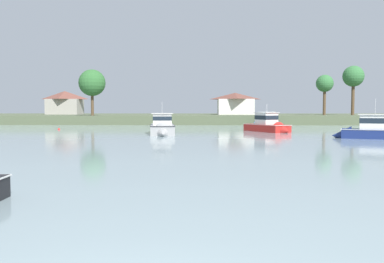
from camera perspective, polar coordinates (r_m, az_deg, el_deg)
name	(u,v)px	position (r m, az deg, el deg)	size (l,w,h in m)	color
far_shore_bank	(199,118)	(102.78, 1.00, 1.93)	(210.96, 47.81, 1.80)	#4C563D
cruiser_skyblue	(268,123)	(74.53, 10.74, 1.15)	(5.92, 9.53, 5.19)	#669ECC
cruiser_navy	(370,132)	(47.33, 23.93, -0.12)	(8.68, 5.15, 5.18)	navy
cruiser_grey	(162,129)	(50.70, -4.24, 0.29)	(3.99, 10.37, 5.14)	gray
cruiser_red	(270,127)	(57.07, 10.98, 0.57)	(6.36, 8.80, 4.85)	#B2231E
mooring_buoy_red	(59,129)	(65.30, -18.35, 0.31)	(0.35, 0.35, 0.40)	red
shore_tree_center_left	(92,83)	(87.63, -13.99, 6.69)	(5.59, 5.59, 9.70)	brown
shore_tree_left	(325,84)	(95.86, 18.30, 6.40)	(3.87, 3.87, 9.09)	brown
shore_tree_center_right	(353,77)	(99.24, 21.91, 7.19)	(4.76, 4.76, 11.22)	brown
cottage_near_water	(65,102)	(109.51, -17.59, 3.97)	(8.87, 6.78, 6.03)	#9E998E
cottage_hillside	(235,103)	(103.01, 6.13, 4.00)	(9.41, 10.66, 5.51)	silver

